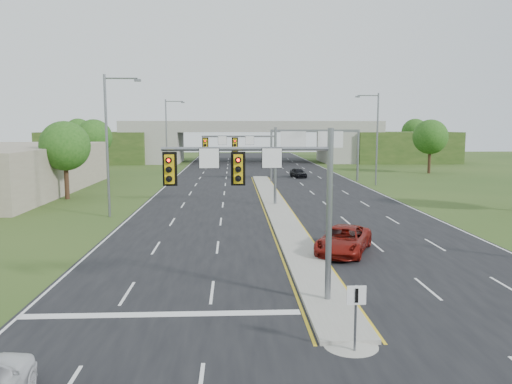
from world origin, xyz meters
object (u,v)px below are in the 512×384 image
object	(u,v)px
signal_mast_near	(272,187)
sign_gantry	(314,141)
signal_mast_far	(250,153)
car_far_a	(344,240)
keep_right_sign	(356,307)
overpass	(252,144)
car_far_c	(298,173)

from	to	relation	value
signal_mast_near	sign_gantry	xyz separation A→B (m)	(8.95, 44.99, 0.51)
signal_mast_far	car_far_a	xyz separation A→B (m)	(4.66, -17.05, -3.97)
keep_right_sign	car_far_a	distance (m)	12.66
signal_mast_far	sign_gantry	size ratio (longest dim) A/B	0.60
sign_gantry	car_far_a	size ratio (longest dim) A/B	2.18
overpass	car_far_a	distance (m)	72.21
sign_gantry	car_far_c	size ratio (longest dim) A/B	3.02
signal_mast_far	overpass	size ratio (longest dim) A/B	0.09
sign_gantry	overpass	distance (m)	35.75
overpass	signal_mast_near	bearing A→B (deg)	-91.62
car_far_a	keep_right_sign	bearing A→B (deg)	-76.94
signal_mast_far	car_far_c	distance (m)	26.17
signal_mast_far	car_far_c	world-z (taller)	signal_mast_far
sign_gantry	car_far_c	bearing A→B (deg)	105.91
car_far_a	car_far_c	bearing A→B (deg)	109.97
car_far_a	car_far_c	size ratio (longest dim) A/B	1.39
sign_gantry	keep_right_sign	bearing A→B (deg)	-97.70
signal_mast_near	car_far_c	bearing A→B (deg)	81.31
keep_right_sign	signal_mast_near	bearing A→B (deg)	116.94
signal_mast_near	signal_mast_far	distance (m)	25.00
car_far_c	signal_mast_far	bearing A→B (deg)	-118.79
overpass	signal_mast_far	bearing A→B (deg)	-92.35
keep_right_sign	signal_mast_far	bearing A→B (deg)	94.39
signal_mast_far	car_far_c	xyz separation A→B (m)	(7.60, 24.72, -4.05)
car_far_a	car_far_c	xyz separation A→B (m)	(2.94, 41.76, -0.09)
signal_mast_far	car_far_a	size ratio (longest dim) A/B	1.32
signal_mast_near	car_far_a	world-z (taller)	signal_mast_near
keep_right_sign	overpass	bearing A→B (deg)	90.00
keep_right_sign	overpass	distance (m)	84.55
keep_right_sign	car_far_c	xyz separation A→B (m)	(5.34, 54.17, -0.84)
signal_mast_near	car_far_c	xyz separation A→B (m)	(7.60, 49.72, -4.05)
signal_mast_near	sign_gantry	size ratio (longest dim) A/B	0.60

